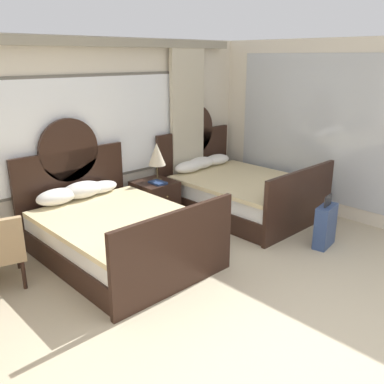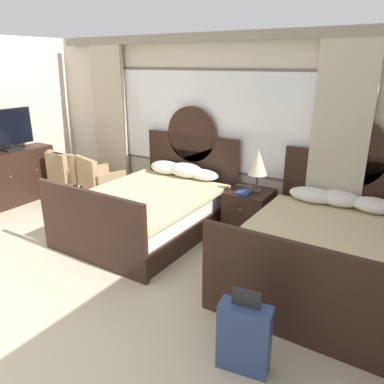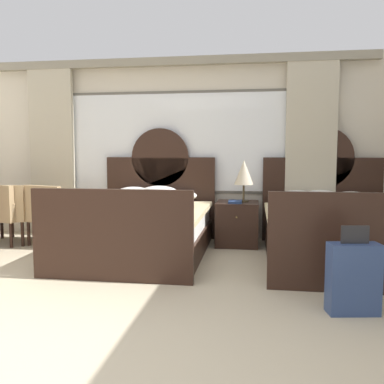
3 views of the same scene
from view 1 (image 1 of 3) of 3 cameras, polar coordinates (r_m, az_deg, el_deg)
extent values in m
plane|color=#BCAD8E|center=(3.94, 20.52, -21.58)|extent=(24.00, 24.00, 0.00)
cube|color=beige|center=(6.14, -15.16, 7.23)|extent=(6.24, 0.07, 2.70)
cube|color=#605B52|center=(6.09, -15.03, 8.05)|extent=(3.58, 0.02, 1.53)
cube|color=white|center=(6.08, -15.00, 8.04)|extent=(3.50, 0.02, 1.45)
cube|color=#C1B79E|center=(7.18, -0.65, 8.94)|extent=(0.70, 0.08, 2.60)
cube|color=gray|center=(5.93, -15.55, 19.20)|extent=(5.74, 0.10, 0.12)
cube|color=beige|center=(6.78, 20.45, 7.70)|extent=(0.07, 4.74, 2.70)
cube|color=#B2B7BC|center=(6.88, 18.05, 8.08)|extent=(0.01, 3.32, 2.27)
cube|color=black|center=(5.38, -9.95, -7.40)|extent=(1.58, 2.13, 0.30)
cube|color=white|center=(5.28, -10.10, -4.82)|extent=(1.52, 2.03, 0.23)
cube|color=beige|center=(5.16, -9.69, -3.62)|extent=(1.62, 1.93, 0.06)
cube|color=black|center=(6.10, -15.95, -0.09)|extent=(1.66, 0.06, 1.22)
cylinder|color=black|center=(5.95, -16.46, 5.50)|extent=(0.87, 0.06, 0.87)
cube|color=black|center=(4.45, -2.16, -8.25)|extent=(1.66, 0.06, 0.93)
ellipsoid|color=white|center=(5.74, -17.98, -0.62)|extent=(0.55, 0.33, 0.20)
ellipsoid|color=white|center=(5.91, -14.73, 0.29)|extent=(0.58, 0.33, 0.22)
ellipsoid|color=white|center=(6.07, -12.39, 0.65)|extent=(0.51, 0.28, 0.16)
cube|color=black|center=(6.85, 6.60, -1.56)|extent=(1.58, 2.13, 0.30)
cube|color=white|center=(6.77, 6.68, 0.53)|extent=(1.52, 2.03, 0.23)
cube|color=beige|center=(6.68, 7.25, 1.55)|extent=(1.62, 1.93, 0.06)
cube|color=black|center=(7.43, 0.25, 3.83)|extent=(1.66, 0.06, 1.22)
cylinder|color=black|center=(7.31, 0.25, 8.47)|extent=(0.87, 0.06, 0.87)
cube|color=black|center=(6.15, 14.54, -1.24)|extent=(1.66, 0.06, 0.93)
ellipsoid|color=white|center=(6.99, -0.38, 3.49)|extent=(0.59, 0.30, 0.19)
ellipsoid|color=white|center=(7.24, 1.25, 4.02)|extent=(0.53, 0.33, 0.19)
ellipsoid|color=white|center=(7.51, 3.42, 4.45)|extent=(0.52, 0.32, 0.18)
cube|color=black|center=(6.52, -5.08, -1.13)|extent=(0.58, 0.58, 0.61)
sphere|color=tan|center=(6.25, -3.37, -0.64)|extent=(0.02, 0.02, 0.02)
cylinder|color=brown|center=(6.49, -4.74, 1.70)|extent=(0.14, 0.14, 0.02)
cylinder|color=brown|center=(6.46, -4.77, 2.73)|extent=(0.03, 0.03, 0.22)
cone|color=beige|center=(6.39, -4.84, 5.17)|extent=(0.27, 0.27, 0.34)
cube|color=navy|center=(6.32, -4.69, 1.29)|extent=(0.18, 0.26, 0.03)
cube|color=tan|center=(5.09, -22.58, -5.55)|extent=(0.21, 0.56, 0.16)
cylinder|color=black|center=(5.46, -22.66, -7.96)|extent=(0.04, 0.04, 0.34)
cylinder|color=black|center=(4.99, -21.98, -10.40)|extent=(0.04, 0.04, 0.34)
cube|color=navy|center=(5.85, 17.72, -4.45)|extent=(0.42, 0.24, 0.57)
cube|color=#232326|center=(5.72, 18.06, -1.13)|extent=(0.22, 0.06, 0.14)
cylinder|color=black|center=(5.81, 16.93, -7.34)|extent=(0.05, 0.03, 0.05)
cylinder|color=black|center=(6.09, 18.01, -6.25)|extent=(0.05, 0.03, 0.05)
camera|label=2|loc=(5.75, 44.37, 11.60)|focal=34.81mm
camera|label=3|loc=(4.27, 55.48, -5.68)|focal=38.33mm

